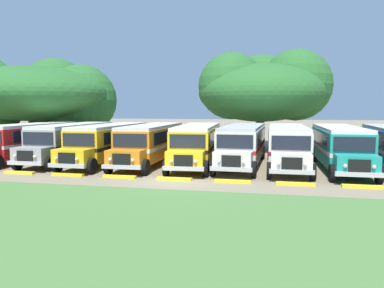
{
  "coord_description": "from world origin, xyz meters",
  "views": [
    {
      "loc": [
        5.3,
        -20.25,
        4.09
      ],
      "look_at": [
        0.0,
        4.74,
        1.6
      ],
      "focal_mm": 35.12,
      "sensor_mm": 36.0,
      "label": 1
    }
  ],
  "objects_px": {
    "parked_bus_slot_3": "(151,142)",
    "secondary_tree": "(29,96)",
    "parked_bus_slot_4": "(197,143)",
    "parked_bus_slot_7": "(339,145)",
    "parked_bus_slot_1": "(72,140)",
    "broad_shade_tree": "(264,89)",
    "parked_bus_slot_5": "(243,143)",
    "parked_bus_slot_6": "(287,144)",
    "parked_bus_slot_2": "(109,141)",
    "parked_bus_slot_0": "(30,140)"
  },
  "relations": [
    {
      "from": "parked_bus_slot_3",
      "to": "secondary_tree",
      "type": "xyz_separation_m",
      "value": [
        -15.71,
        8.1,
        3.68
      ]
    },
    {
      "from": "parked_bus_slot_4",
      "to": "parked_bus_slot_7",
      "type": "xyz_separation_m",
      "value": [
        9.67,
        0.05,
        0.0
      ]
    },
    {
      "from": "parked_bus_slot_1",
      "to": "broad_shade_tree",
      "type": "bearing_deg",
      "value": 128.23
    },
    {
      "from": "parked_bus_slot_5",
      "to": "parked_bus_slot_6",
      "type": "height_order",
      "value": "same"
    },
    {
      "from": "parked_bus_slot_1",
      "to": "parked_bus_slot_7",
      "type": "bearing_deg",
      "value": 89.88
    },
    {
      "from": "parked_bus_slot_5",
      "to": "parked_bus_slot_6",
      "type": "xyz_separation_m",
      "value": [
        3.06,
        -0.19,
        0.0
      ]
    },
    {
      "from": "parked_bus_slot_4",
      "to": "parked_bus_slot_6",
      "type": "distance_m",
      "value": 6.31
    },
    {
      "from": "parked_bus_slot_3",
      "to": "parked_bus_slot_4",
      "type": "distance_m",
      "value": 3.43
    },
    {
      "from": "parked_bus_slot_4",
      "to": "secondary_tree",
      "type": "height_order",
      "value": "secondary_tree"
    },
    {
      "from": "parked_bus_slot_3",
      "to": "broad_shade_tree",
      "type": "relative_size",
      "value": 0.84
    },
    {
      "from": "parked_bus_slot_2",
      "to": "parked_bus_slot_7",
      "type": "bearing_deg",
      "value": 92.97
    },
    {
      "from": "parked_bus_slot_1",
      "to": "parked_bus_slot_2",
      "type": "relative_size",
      "value": 1.0
    },
    {
      "from": "broad_shade_tree",
      "to": "parked_bus_slot_3",
      "type": "bearing_deg",
      "value": -124.08
    },
    {
      "from": "broad_shade_tree",
      "to": "parked_bus_slot_1",
      "type": "bearing_deg",
      "value": -141.46
    },
    {
      "from": "parked_bus_slot_7",
      "to": "parked_bus_slot_2",
      "type": "bearing_deg",
      "value": -88.82
    },
    {
      "from": "parked_bus_slot_4",
      "to": "broad_shade_tree",
      "type": "xyz_separation_m",
      "value": [
        4.38,
        11.35,
        4.29
      ]
    },
    {
      "from": "parked_bus_slot_4",
      "to": "parked_bus_slot_7",
      "type": "distance_m",
      "value": 9.67
    },
    {
      "from": "parked_bus_slot_3",
      "to": "parked_bus_slot_6",
      "type": "height_order",
      "value": "same"
    },
    {
      "from": "parked_bus_slot_5",
      "to": "parked_bus_slot_6",
      "type": "distance_m",
      "value": 3.07
    },
    {
      "from": "parked_bus_slot_4",
      "to": "parked_bus_slot_5",
      "type": "bearing_deg",
      "value": 92.99
    },
    {
      "from": "parked_bus_slot_2",
      "to": "parked_bus_slot_4",
      "type": "distance_m",
      "value": 6.63
    },
    {
      "from": "parked_bus_slot_5",
      "to": "parked_bus_slot_1",
      "type": "bearing_deg",
      "value": -86.11
    },
    {
      "from": "parked_bus_slot_1",
      "to": "parked_bus_slot_3",
      "type": "relative_size",
      "value": 1.0
    },
    {
      "from": "parked_bus_slot_1",
      "to": "parked_bus_slot_2",
      "type": "bearing_deg",
      "value": 82.6
    },
    {
      "from": "parked_bus_slot_6",
      "to": "broad_shade_tree",
      "type": "height_order",
      "value": "broad_shade_tree"
    },
    {
      "from": "parked_bus_slot_0",
      "to": "parked_bus_slot_7",
      "type": "bearing_deg",
      "value": 92.61
    },
    {
      "from": "parked_bus_slot_6",
      "to": "parked_bus_slot_7",
      "type": "bearing_deg",
      "value": 87.88
    },
    {
      "from": "parked_bus_slot_2",
      "to": "parked_bus_slot_6",
      "type": "distance_m",
      "value": 12.94
    },
    {
      "from": "parked_bus_slot_6",
      "to": "secondary_tree",
      "type": "relative_size",
      "value": 0.62
    },
    {
      "from": "parked_bus_slot_7",
      "to": "secondary_tree",
      "type": "xyz_separation_m",
      "value": [
        -28.8,
        7.86,
        3.68
      ]
    },
    {
      "from": "parked_bus_slot_5",
      "to": "broad_shade_tree",
      "type": "distance_m",
      "value": 11.86
    },
    {
      "from": "parked_bus_slot_2",
      "to": "parked_bus_slot_3",
      "type": "relative_size",
      "value": 1.0
    },
    {
      "from": "parked_bus_slot_3",
      "to": "parked_bus_slot_4",
      "type": "relative_size",
      "value": 0.99
    },
    {
      "from": "parked_bus_slot_7",
      "to": "secondary_tree",
      "type": "bearing_deg",
      "value": -105.74
    },
    {
      "from": "parked_bus_slot_7",
      "to": "parked_bus_slot_4",
      "type": "bearing_deg",
      "value": -90.19
    },
    {
      "from": "parked_bus_slot_1",
      "to": "parked_bus_slot_5",
      "type": "xyz_separation_m",
      "value": [
        13.13,
        0.37,
        0.0
      ]
    },
    {
      "from": "parked_bus_slot_3",
      "to": "broad_shade_tree",
      "type": "xyz_separation_m",
      "value": [
        7.81,
        11.54,
        4.29
      ]
    },
    {
      "from": "parked_bus_slot_1",
      "to": "parked_bus_slot_5",
      "type": "relative_size",
      "value": 1.0
    },
    {
      "from": "parked_bus_slot_3",
      "to": "secondary_tree",
      "type": "height_order",
      "value": "secondary_tree"
    },
    {
      "from": "parked_bus_slot_4",
      "to": "parked_bus_slot_5",
      "type": "height_order",
      "value": "same"
    },
    {
      "from": "parked_bus_slot_1",
      "to": "parked_bus_slot_2",
      "type": "height_order",
      "value": "same"
    },
    {
      "from": "parked_bus_slot_7",
      "to": "secondary_tree",
      "type": "distance_m",
      "value": 30.08
    },
    {
      "from": "parked_bus_slot_1",
      "to": "broad_shade_tree",
      "type": "relative_size",
      "value": 0.84
    },
    {
      "from": "parked_bus_slot_6",
      "to": "parked_bus_slot_1",
      "type": "bearing_deg",
      "value": -89.58
    },
    {
      "from": "parked_bus_slot_2",
      "to": "parked_bus_slot_7",
      "type": "height_order",
      "value": "same"
    },
    {
      "from": "parked_bus_slot_6",
      "to": "parked_bus_slot_7",
      "type": "relative_size",
      "value": 1.0
    },
    {
      "from": "parked_bus_slot_7",
      "to": "broad_shade_tree",
      "type": "height_order",
      "value": "broad_shade_tree"
    },
    {
      "from": "broad_shade_tree",
      "to": "parked_bus_slot_2",
      "type": "bearing_deg",
      "value": -133.06
    },
    {
      "from": "parked_bus_slot_2",
      "to": "parked_bus_slot_3",
      "type": "bearing_deg",
      "value": 95.52
    },
    {
      "from": "parked_bus_slot_3",
      "to": "secondary_tree",
      "type": "bearing_deg",
      "value": -117.92
    }
  ]
}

